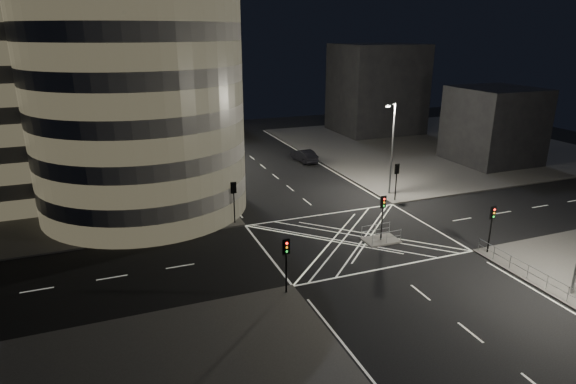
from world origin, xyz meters
name	(u,v)px	position (x,y,z in m)	size (l,w,h in m)	color
ground	(352,238)	(0.00, 0.00, 0.00)	(120.00, 120.00, 0.00)	black
sidewalk_far_left	(22,186)	(-29.00, 27.00, 0.07)	(42.00, 42.00, 0.15)	#494644
sidewalk_far_right	(433,145)	(29.00, 27.00, 0.07)	(42.00, 42.00, 0.15)	#494644
central_island	(381,240)	(2.00, -1.50, 0.07)	(3.00, 2.00, 0.15)	slate
office_tower_curved	(83,80)	(-20.74, 18.74, 12.65)	(30.00, 29.00, 27.20)	gray
office_block_rear	(77,76)	(-22.00, 42.00, 11.15)	(24.00, 16.00, 22.00)	gray
building_right_far	(376,89)	(26.00, 40.00, 7.65)	(14.00, 12.00, 15.00)	black
building_right_near	(494,125)	(30.00, 16.00, 5.15)	(10.00, 10.00, 10.00)	black
building_far_end	(186,77)	(-4.00, 58.00, 9.00)	(18.00, 8.00, 18.00)	black
tree_a	(209,169)	(-10.50, 9.00, 5.01)	(4.28, 4.28, 7.33)	black
tree_b	(197,152)	(-10.50, 15.00, 5.24)	(4.54, 4.54, 7.71)	black
tree_c	(188,149)	(-10.50, 21.00, 4.22)	(3.79, 3.79, 6.27)	black
tree_d	(179,129)	(-10.50, 27.00, 5.42)	(5.53, 5.53, 8.45)	black
tree_e	(172,129)	(-10.50, 33.00, 4.32)	(3.79, 3.79, 6.36)	black
traffic_signal_fl	(234,195)	(-8.80, 6.80, 2.91)	(0.55, 0.22, 4.00)	black
traffic_signal_nl	(286,256)	(-8.80, -6.80, 2.91)	(0.55, 0.22, 4.00)	black
traffic_signal_fr	(397,175)	(8.80, 6.80, 2.91)	(0.55, 0.22, 4.00)	black
traffic_signal_nr	(492,221)	(8.80, -6.80, 2.91)	(0.55, 0.22, 4.00)	black
traffic_signal_island	(383,210)	(2.00, -1.50, 2.91)	(0.55, 0.22, 4.00)	black
street_lamp_left_near	(213,155)	(-9.44, 12.00, 5.54)	(1.25, 0.25, 10.00)	slate
street_lamp_left_far	(183,124)	(-9.44, 30.00, 5.54)	(1.25, 0.25, 10.00)	slate
street_lamp_right_far	(392,146)	(9.44, 9.00, 5.54)	(1.25, 0.25, 10.00)	slate
railing_near_right	(537,277)	(8.30, -12.15, 0.70)	(0.06, 11.70, 1.10)	slate
railing_island_south	(387,238)	(2.00, -2.40, 0.70)	(2.80, 0.06, 1.10)	slate
railing_island_north	(376,230)	(2.00, -0.60, 0.70)	(2.80, 0.06, 1.10)	slate
sedan	(304,156)	(6.14, 25.38, 0.85)	(1.80, 5.17, 1.70)	black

